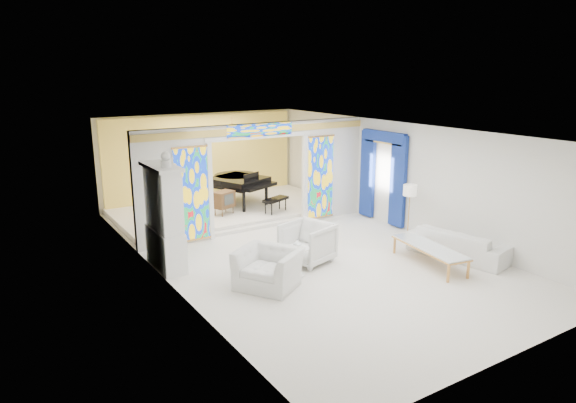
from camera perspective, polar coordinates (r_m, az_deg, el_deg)
floor at (r=13.02m, az=1.14°, el=-5.30°), size 12.00×12.00×0.00m
ceiling at (r=12.34m, az=1.21°, el=7.93°), size 7.00×12.00×0.02m
wall_back at (r=17.81m, az=-9.57°, el=4.85°), size 7.00×0.02×3.00m
wall_front at (r=8.48m, az=24.30°, el=-6.80°), size 7.00×0.02×3.00m
wall_left at (r=11.11m, az=-14.06°, el=-1.10°), size 0.02×12.00×3.00m
wall_right at (r=14.78m, az=12.58°, el=2.77°), size 0.02×12.00×3.00m
partition_wall at (r=14.23m, az=-3.26°, el=3.29°), size 7.00×0.22×3.00m
stained_glass_left at (r=13.37m, az=-10.64°, el=0.78°), size 0.90×0.04×2.40m
stained_glass_right at (r=15.29m, az=3.61°, el=2.70°), size 0.90×0.04×2.40m
stained_glass_transom at (r=13.97m, az=-3.12°, el=7.92°), size 2.00×0.04×0.34m
alcove_platform at (r=16.41m, az=-6.77°, el=-0.90°), size 6.80×3.80×0.18m
gold_curtain_back at (r=17.70m, az=-9.42°, el=4.79°), size 6.70×0.10×2.90m
chandelier at (r=15.95m, az=-6.22°, el=7.68°), size 0.48×0.48×0.30m
blue_drapes at (r=15.19m, az=10.48°, el=3.48°), size 0.14×1.85×2.65m
china_cabinet at (r=11.83m, az=-13.59°, el=-1.80°), size 0.56×1.46×2.72m
armchair_left at (r=10.72m, az=-2.22°, el=-7.44°), size 1.58×1.63×0.80m
armchair_right at (r=12.00m, az=2.15°, el=-4.63°), size 1.29×1.27×0.95m
sofa at (r=13.03m, az=18.44°, el=-4.44°), size 1.38×2.50×0.69m
side_table at (r=11.25m, az=1.05°, el=-6.24°), size 0.69×0.69×0.65m
vase at (r=11.14m, az=1.06°, el=-4.69°), size 0.21×0.21×0.19m
coffee_table at (r=12.27m, az=15.46°, el=-4.96°), size 0.97×2.18×0.47m
floor_lamp at (r=13.90m, az=13.39°, el=0.94°), size 0.38×0.38×1.46m
grand_piano at (r=16.60m, az=-5.46°, el=2.28°), size 2.04×3.09×1.10m
tv_console at (r=15.44m, az=-7.14°, el=0.22°), size 0.72×0.61×0.71m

